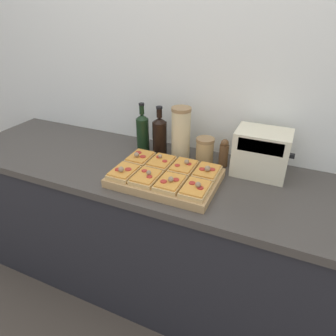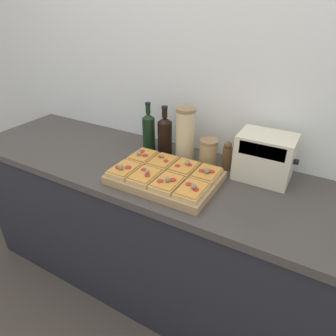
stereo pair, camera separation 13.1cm
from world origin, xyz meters
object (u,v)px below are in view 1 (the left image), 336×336
grain_jar_tall (181,133)px  pepper_mill (224,153)px  cutting_board (166,178)px  olive_oil_bottle (143,132)px  wine_bottle (160,135)px  grain_jar_short (205,150)px  toaster_oven (261,153)px

grain_jar_tall → pepper_mill: grain_jar_tall is taller
cutting_board → olive_oil_bottle: (-0.27, 0.27, 0.10)m
wine_bottle → pepper_mill: bearing=0.0°
grain_jar_tall → olive_oil_bottle: bearing=-180.0°
olive_oil_bottle → grain_jar_tall: bearing=0.0°
grain_jar_short → grain_jar_tall: bearing=180.0°
cutting_board → grain_jar_tall: bearing=96.5°
cutting_board → toaster_oven: 0.50m
olive_oil_bottle → grain_jar_short: (0.38, 0.00, -0.05)m
cutting_board → wine_bottle: bearing=120.5°
cutting_board → olive_oil_bottle: bearing=134.7°
wine_bottle → grain_jar_tall: size_ratio=0.96×
grain_jar_short → wine_bottle: bearing=-180.0°
grain_jar_short → pepper_mill: (0.10, 0.00, 0.00)m
olive_oil_bottle → pepper_mill: 0.49m
wine_bottle → pepper_mill: 0.38m
wine_bottle → pepper_mill: (0.38, 0.00, -0.04)m
olive_oil_bottle → grain_jar_short: bearing=0.0°
cutting_board → grain_jar_short: grain_jar_short is taller
cutting_board → wine_bottle: wine_bottle is taller
toaster_oven → wine_bottle: bearing=179.9°
cutting_board → grain_jar_short: (0.11, 0.27, 0.05)m
grain_jar_short → toaster_oven: bearing=-0.2°
cutting_board → pepper_mill: pepper_mill is taller
wine_bottle → grain_jar_tall: grain_jar_tall is taller
pepper_mill → toaster_oven: (0.19, -0.00, 0.04)m
grain_jar_tall → toaster_oven: size_ratio=1.02×
grain_jar_short → pepper_mill: bearing=0.0°
olive_oil_bottle → grain_jar_short: 0.38m
grain_jar_short → olive_oil_bottle: bearing=-180.0°
grain_jar_tall → grain_jar_short: size_ratio=2.06×
cutting_board → grain_jar_short: 0.30m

